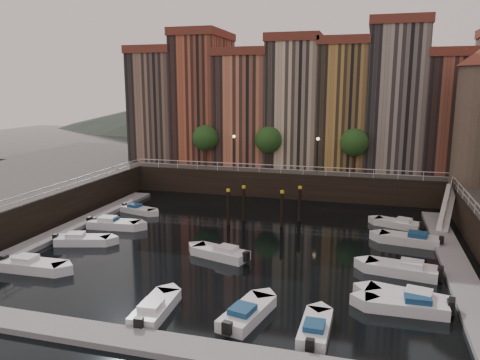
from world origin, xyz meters
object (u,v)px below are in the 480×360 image
(mooring_pilings, at_px, (263,207))
(boat_left_2, at_px, (113,224))
(boat_left_0, at_px, (32,265))
(boat_left_1, at_px, (82,240))
(corner_tower, at_px, (480,114))
(gangway, at_px, (448,205))

(mooring_pilings, height_order, boat_left_2, mooring_pilings)
(boat_left_0, relative_size, boat_left_1, 1.04)
(corner_tower, distance_m, mooring_pilings, 23.20)
(corner_tower, bearing_deg, boat_left_1, -150.15)
(corner_tower, relative_size, boat_left_1, 2.93)
(corner_tower, height_order, boat_left_2, corner_tower)
(gangway, xyz_separation_m, boat_left_0, (-29.93, -20.25, -1.54))
(boat_left_2, bearing_deg, boat_left_0, -96.06)
(corner_tower, distance_m, boat_left_1, 39.10)
(mooring_pilings, height_order, boat_left_1, mooring_pilings)
(boat_left_2, bearing_deg, mooring_pilings, 16.45)
(corner_tower, height_order, boat_left_1, corner_tower)
(gangway, distance_m, boat_left_2, 31.36)
(gangway, bearing_deg, boat_left_0, -145.91)
(corner_tower, xyz_separation_m, mooring_pilings, (-19.67, -8.85, -8.54))
(mooring_pilings, xyz_separation_m, boat_left_0, (-13.16, -15.90, -1.27))
(corner_tower, xyz_separation_m, boat_left_1, (-32.82, -18.84, -9.84))
(gangway, distance_m, mooring_pilings, 17.33)
(gangway, bearing_deg, boat_left_1, -154.40)
(boat_left_2, bearing_deg, boat_left_1, -96.74)
(mooring_pilings, bearing_deg, boat_left_1, -142.78)
(boat_left_1, bearing_deg, boat_left_0, -106.02)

